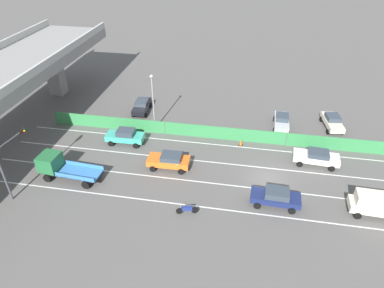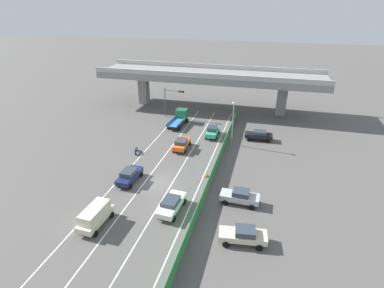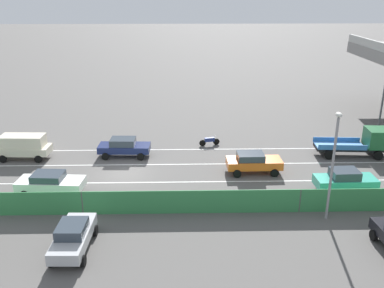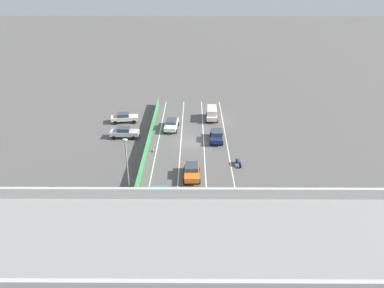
{
  "view_description": "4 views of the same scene",
  "coord_description": "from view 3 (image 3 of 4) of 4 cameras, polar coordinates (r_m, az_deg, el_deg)",
  "views": [
    {
      "loc": [
        -27.53,
        2.75,
        21.75
      ],
      "look_at": [
        1.46,
        7.98,
        2.23
      ],
      "focal_mm": 32.16,
      "sensor_mm": 36.0,
      "label": 1
    },
    {
      "loc": [
        12.53,
        -30.32,
        20.83
      ],
      "look_at": [
        1.99,
        9.03,
        1.55
      ],
      "focal_mm": 28.48,
      "sensor_mm": 36.0,
      "label": 2
    },
    {
      "loc": [
        30.62,
        4.55,
        13.77
      ],
      "look_at": [
        -2.28,
        5.33,
        1.59
      ],
      "focal_mm": 39.44,
      "sensor_mm": 36.0,
      "label": 3
    },
    {
      "loc": [
        -0.19,
        49.53,
        23.97
      ],
      "look_at": [
        0.04,
        3.02,
        1.17
      ],
      "focal_mm": 34.33,
      "sensor_mm": 36.0,
      "label": 4
    }
  ],
  "objects": [
    {
      "name": "car_sedan_navy",
      "position": [
        36.94,
        -9.18,
        -0.33
      ],
      "size": [
        2.12,
        4.48,
        1.64
      ],
      "color": "navy",
      "rests_on": "ground"
    },
    {
      "name": "car_taxi_teal",
      "position": [
        32.01,
        20.0,
        -4.62
      ],
      "size": [
        2.04,
        4.33,
        1.74
      ],
      "color": "teal",
      "rests_on": "ground"
    },
    {
      "name": "motorcycle",
      "position": [
        39.18,
        2.38,
        0.44
      ],
      "size": [
        0.73,
        1.91,
        0.93
      ],
      "color": "black",
      "rests_on": "ground"
    },
    {
      "name": "lane_line_right_edge",
      "position": [
        28.96,
        -0.09,
        -8.06
      ],
      "size": [
        0.14,
        46.21,
        0.01
      ],
      "primitive_type": "cube",
      "color": "silver",
      "rests_on": "ground"
    },
    {
      "name": "parked_wagon_silver",
      "position": [
        24.72,
        -15.77,
        -11.87
      ],
      "size": [
        4.39,
        2.0,
        1.7
      ],
      "color": "#B2B5B7",
      "rests_on": "ground"
    },
    {
      "name": "car_hatchback_white",
      "position": [
        31.56,
        -18.63,
        -4.92
      ],
      "size": [
        2.33,
        4.76,
        1.57
      ],
      "color": "silver",
      "rests_on": "ground"
    },
    {
      "name": "flatbed_truck_blue",
      "position": [
        39.48,
        22.31,
        0.28
      ],
      "size": [
        2.64,
        6.23,
        2.45
      ],
      "color": "black",
      "rests_on": "ground"
    },
    {
      "name": "traffic_cone",
      "position": [
        28.47,
        -4.19,
        -7.94
      ],
      "size": [
        0.47,
        0.47,
        0.68
      ],
      "color": "orange",
      "rests_on": "ground"
    },
    {
      "name": "ground_plane",
      "position": [
        33.88,
        -8.97,
        -3.93
      ],
      "size": [
        300.0,
        300.0,
        0.0
      ],
      "primitive_type": "plane",
      "color": "#565451"
    },
    {
      "name": "lane_line_mid_right",
      "position": [
        32.02,
        -0.23,
        -5.15
      ],
      "size": [
        0.14,
        46.21,
        0.01
      ],
      "primitive_type": "cube",
      "color": "silver",
      "rests_on": "ground"
    },
    {
      "name": "lane_line_mid_left",
      "position": [
        35.15,
        -0.34,
        -2.74
      ],
      "size": [
        0.14,
        46.21,
        0.01
      ],
      "primitive_type": "cube",
      "color": "silver",
      "rests_on": "ground"
    },
    {
      "name": "lane_line_left_edge",
      "position": [
        38.33,
        -0.43,
        -0.74
      ],
      "size": [
        0.14,
        46.21,
        0.01
      ],
      "primitive_type": "cube",
      "color": "silver",
      "rests_on": "ground"
    },
    {
      "name": "street_lamp",
      "position": [
        26.8,
        18.62,
        -1.58
      ],
      "size": [
        0.6,
        0.36,
        7.01
      ],
      "color": "gray",
      "rests_on": "ground"
    },
    {
      "name": "green_fence",
      "position": [
        27.45,
        -0.03,
        -7.84
      ],
      "size": [
        0.1,
        42.31,
        1.63
      ],
      "color": "#338447",
      "rests_on": "ground"
    },
    {
      "name": "car_taxi_orange",
      "position": [
        33.63,
        8.27,
        -2.38
      ],
      "size": [
        2.12,
        4.34,
        1.63
      ],
      "color": "orange",
      "rests_on": "ground"
    },
    {
      "name": "car_van_cream",
      "position": [
        38.65,
        -21.85,
        -0.18
      ],
      "size": [
        2.15,
        4.5,
        2.1
      ],
      "color": "beige",
      "rests_on": "ground"
    }
  ]
}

